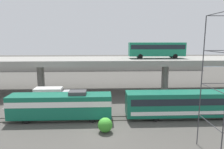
% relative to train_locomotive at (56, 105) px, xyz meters
% --- Properties ---
extents(ground_plane, '(260.00, 260.00, 0.00)m').
position_rel_train_locomotive_xyz_m(ground_plane, '(6.84, -4.00, -2.19)').
color(ground_plane, '#4C4944').
extents(rail_strip_near, '(110.00, 0.12, 0.12)m').
position_rel_train_locomotive_xyz_m(rail_strip_near, '(6.84, -0.73, -2.13)').
color(rail_strip_near, '#59544C').
rests_on(rail_strip_near, ground_plane).
extents(rail_strip_far, '(110.00, 0.12, 0.12)m').
position_rel_train_locomotive_xyz_m(rail_strip_far, '(6.84, 0.73, -2.13)').
color(rail_strip_far, '#59544C').
rests_on(rail_strip_far, ground_plane).
extents(train_locomotive, '(15.23, 3.04, 4.18)m').
position_rel_train_locomotive_xyz_m(train_locomotive, '(0.00, 0.00, 0.00)').
color(train_locomotive, '#14664C').
rests_on(train_locomotive, ground_plane).
extents(train_coach_lead, '(22.93, 3.04, 3.86)m').
position_rel_train_locomotive_xyz_m(train_coach_lead, '(21.48, -0.00, -0.02)').
color(train_coach_lead, '#14664C').
rests_on(train_coach_lead, ground_plane).
extents(highway_overpass, '(96.00, 11.24, 7.29)m').
position_rel_train_locomotive_xyz_m(highway_overpass, '(6.84, 16.00, 4.37)').
color(highway_overpass, gray).
rests_on(highway_overpass, ground_plane).
extents(transit_bus_on_overpass, '(12.00, 2.68, 3.40)m').
position_rel_train_locomotive_xyz_m(transit_bus_on_overpass, '(18.32, 15.83, 7.16)').
color(transit_bus_on_overpass, '#197A56').
rests_on(transit_bus_on_overpass, highway_overpass).
extents(service_truck_west, '(6.80, 2.46, 3.04)m').
position_rel_train_locomotive_xyz_m(service_truck_west, '(-1.92, 6.86, -0.56)').
color(service_truck_west, '#B7B7BC').
rests_on(service_truck_west, ground_plane).
extents(pier_parking_lot, '(73.74, 11.76, 1.65)m').
position_rel_train_locomotive_xyz_m(pier_parking_lot, '(6.84, 51.00, -1.37)').
color(pier_parking_lot, gray).
rests_on(pier_parking_lot, ground_plane).
extents(parked_car_0, '(4.62, 1.89, 1.50)m').
position_rel_train_locomotive_xyz_m(parked_car_0, '(-3.23, 53.65, 0.23)').
color(parked_car_0, '#B7B7BC').
rests_on(parked_car_0, pier_parking_lot).
extents(parked_car_1, '(4.44, 1.99, 1.50)m').
position_rel_train_locomotive_xyz_m(parked_car_1, '(19.49, 53.71, 0.23)').
color(parked_car_1, '#515459').
rests_on(parked_car_1, pier_parking_lot).
extents(parked_car_2, '(4.17, 1.95, 1.50)m').
position_rel_train_locomotive_xyz_m(parked_car_2, '(26.25, 49.09, 0.23)').
color(parked_car_2, '#0C4C26').
rests_on(parked_car_2, pier_parking_lot).
extents(parked_car_3, '(4.00, 1.82, 1.50)m').
position_rel_train_locomotive_xyz_m(parked_car_3, '(38.09, 49.05, 0.23)').
color(parked_car_3, maroon).
rests_on(parked_car_3, pier_parking_lot).
extents(harbor_water, '(140.00, 36.00, 0.01)m').
position_rel_train_locomotive_xyz_m(harbor_water, '(6.84, 74.00, -2.19)').
color(harbor_water, '#385B7A').
rests_on(harbor_water, ground_plane).
extents(shrub_right, '(1.81, 1.81, 1.81)m').
position_rel_train_locomotive_xyz_m(shrub_right, '(6.94, -4.26, -1.29)').
color(shrub_right, '#368A2A').
rests_on(shrub_right, ground_plane).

